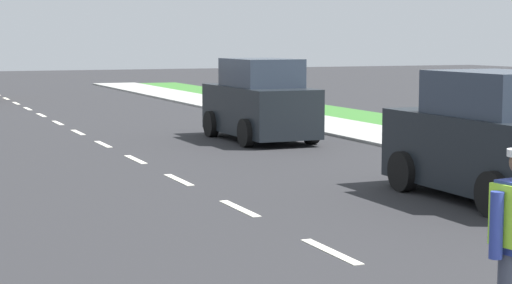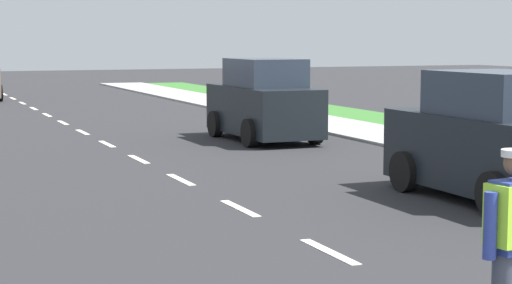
% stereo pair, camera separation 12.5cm
% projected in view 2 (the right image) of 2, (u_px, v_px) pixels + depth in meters
% --- Properties ---
extents(ground_plane, '(96.00, 96.00, 0.00)m').
position_uv_depth(ground_plane, '(80.00, 131.00, 24.95)').
color(ground_plane, '#28282B').
extents(lane_center_line, '(0.14, 46.40, 0.01)m').
position_uv_depth(lane_center_line, '(55.00, 119.00, 28.82)').
color(lane_center_line, silver).
rests_on(lane_center_line, ground).
extents(car_parked_curbside, '(1.99, 3.94, 2.05)m').
position_uv_depth(car_parked_curbside, '(495.00, 141.00, 14.24)').
color(car_parked_curbside, black).
rests_on(car_parked_curbside, ground).
extents(car_parked_far, '(1.93, 3.95, 2.06)m').
position_uv_depth(car_parked_far, '(264.00, 103.00, 22.65)').
color(car_parked_far, black).
rests_on(car_parked_far, ground).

